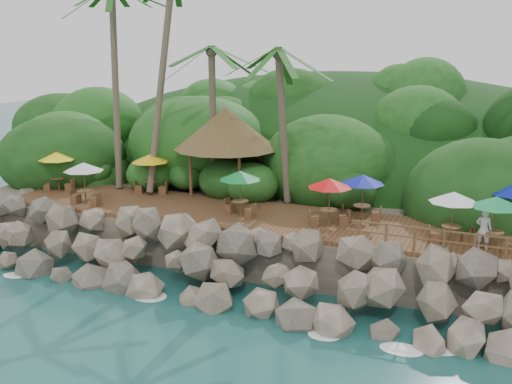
% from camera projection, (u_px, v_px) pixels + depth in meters
% --- Properties ---
extents(ground, '(140.00, 140.00, 0.00)m').
position_uv_depth(ground, '(196.00, 310.00, 24.02)').
color(ground, '#19514F').
rests_on(ground, ground).
extents(land_base, '(32.00, 25.20, 2.10)m').
position_uv_depth(land_base, '(319.00, 193.00, 38.07)').
color(land_base, gray).
rests_on(land_base, ground).
extents(jungle_hill, '(44.80, 28.00, 15.40)m').
position_uv_depth(jungle_hill, '(349.00, 185.00, 45.03)').
color(jungle_hill, '#143811').
rests_on(jungle_hill, ground).
extents(seawall, '(29.00, 4.00, 2.30)m').
position_uv_depth(seawall, '(219.00, 265.00, 25.53)').
color(seawall, gray).
rests_on(seawall, ground).
extents(terrace, '(26.00, 5.00, 0.20)m').
position_uv_depth(terrace, '(256.00, 217.00, 28.86)').
color(terrace, brown).
rests_on(terrace, land_base).
extents(jungle_foliage, '(44.00, 16.00, 12.00)m').
position_uv_depth(jungle_foliage, '(314.00, 214.00, 37.43)').
color(jungle_foliage, '#143811').
rests_on(jungle_foliage, ground).
extents(foam_line, '(25.20, 0.80, 0.06)m').
position_uv_depth(foam_line, '(200.00, 306.00, 24.28)').
color(foam_line, white).
rests_on(foam_line, ground).
extents(palms, '(29.18, 7.12, 12.99)m').
position_uv_depth(palms, '(304.00, 1.00, 28.43)').
color(palms, brown).
rests_on(palms, ground).
extents(palapa, '(5.52, 5.52, 4.60)m').
position_uv_depth(palapa, '(226.00, 128.00, 32.18)').
color(palapa, brown).
rests_on(palapa, ground).
extents(dining_clusters, '(24.81, 5.17, 2.13)m').
position_uv_depth(dining_clusters, '(281.00, 180.00, 27.99)').
color(dining_clusters, brown).
rests_on(dining_clusters, terrace).
extents(railing, '(6.10, 0.10, 1.00)m').
position_uv_depth(railing, '(429.00, 238.00, 23.47)').
color(railing, brown).
rests_on(railing, terrace).
extents(waiter, '(0.61, 0.42, 1.64)m').
position_uv_depth(waiter, '(484.00, 229.00, 23.87)').
color(waiter, silver).
rests_on(waiter, terrace).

